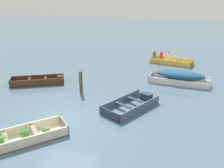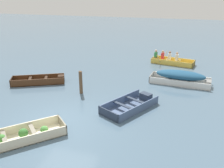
% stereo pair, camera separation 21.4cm
% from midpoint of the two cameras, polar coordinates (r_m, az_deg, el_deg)
% --- Properties ---
extents(ground_plane, '(80.00, 80.00, 0.00)m').
position_cam_midpoint_polar(ground_plane, '(10.92, -10.93, -8.18)').
color(ground_plane, slate).
extents(dinghy_cream_foreground, '(3.12, 3.09, 0.40)m').
position_cam_midpoint_polar(dinghy_cream_foreground, '(9.94, -20.42, -11.35)').
color(dinghy_cream_foreground, beige).
rests_on(dinghy_cream_foreground, ground).
extents(skiff_white_near_moored, '(3.56, 1.56, 0.77)m').
position_cam_midpoint_polar(skiff_white_near_moored, '(15.14, 15.86, 1.68)').
color(skiff_white_near_moored, white).
rests_on(skiff_white_near_moored, ground).
extents(skiff_dark_varnish_mid_moored, '(3.13, 2.10, 0.40)m').
position_cam_midpoint_polar(skiff_dark_varnish_mid_moored, '(15.30, -15.59, 0.73)').
color(skiff_dark_varnish_mid_moored, '#4C2D19').
rests_on(skiff_dark_varnish_mid_moored, ground).
extents(skiff_slate_blue_far_moored, '(2.47, 3.05, 0.39)m').
position_cam_midpoint_polar(skiff_slate_blue_far_moored, '(11.81, 5.03, -4.75)').
color(skiff_slate_blue_far_moored, '#475B7F').
rests_on(skiff_slate_blue_far_moored, ground).
extents(rowboat_yellow_with_crew, '(3.20, 2.26, 0.93)m').
position_cam_midpoint_polar(rowboat_yellow_with_crew, '(19.13, 13.34, 5.29)').
color(rowboat_yellow_with_crew, '#E5BC47').
rests_on(rowboat_yellow_with_crew, ground).
extents(mooring_post, '(0.18, 0.18, 1.23)m').
position_cam_midpoint_polar(mooring_post, '(13.24, -6.69, 0.37)').
color(mooring_post, brown).
rests_on(mooring_post, ground).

